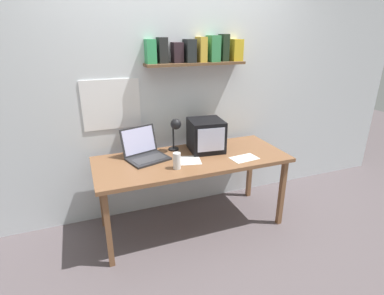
% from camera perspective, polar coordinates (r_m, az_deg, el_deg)
% --- Properties ---
extents(ground_plane, '(12.00, 12.00, 0.00)m').
position_cam_1_polar(ground_plane, '(3.11, 0.00, -14.33)').
color(ground_plane, '#5D5356').
extents(back_wall, '(5.60, 0.24, 2.60)m').
position_cam_1_polar(back_wall, '(3.02, -3.19, 11.65)').
color(back_wall, silver).
rests_on(back_wall, ground_plane).
extents(corner_desk, '(1.77, 0.72, 0.72)m').
position_cam_1_polar(corner_desk, '(2.78, 0.00, -3.05)').
color(corner_desk, brown).
rests_on(corner_desk, ground_plane).
extents(crt_monitor, '(0.35, 0.36, 0.30)m').
position_cam_1_polar(crt_monitor, '(2.88, 2.68, 2.34)').
color(crt_monitor, black).
rests_on(crt_monitor, corner_desk).
extents(laptop, '(0.43, 0.41, 0.27)m').
position_cam_1_polar(laptop, '(2.76, -9.09, -0.62)').
color(laptop, '#232326').
rests_on(laptop, corner_desk).
extents(desk_lamp, '(0.11, 0.16, 0.33)m').
position_cam_1_polar(desk_lamp, '(2.82, -3.18, 3.75)').
color(desk_lamp, black).
rests_on(desk_lamp, corner_desk).
extents(juice_glass, '(0.07, 0.07, 0.14)m').
position_cam_1_polar(juice_glass, '(2.52, -2.89, -2.68)').
color(juice_glass, white).
rests_on(juice_glass, corner_desk).
extents(printed_handout, '(0.26, 0.18, 0.00)m').
position_cam_1_polar(printed_handout, '(2.78, 9.95, -2.03)').
color(printed_handout, white).
rests_on(printed_handout, corner_desk).
extents(open_notebook, '(0.27, 0.25, 0.00)m').
position_cam_1_polar(open_notebook, '(2.69, -0.89, -2.47)').
color(open_notebook, white).
rests_on(open_notebook, corner_desk).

